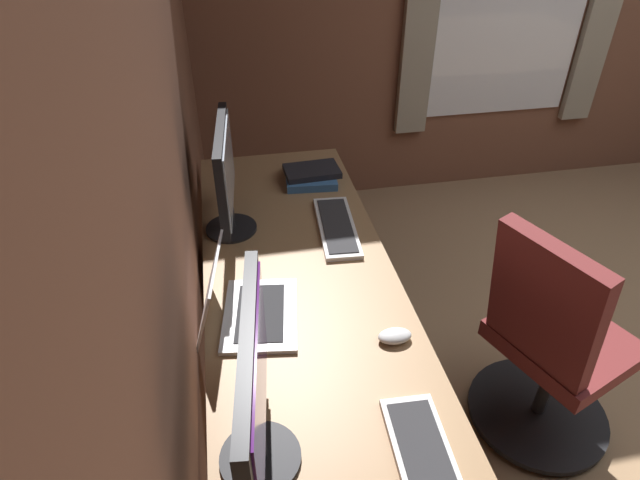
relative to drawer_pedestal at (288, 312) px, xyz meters
name	(u,v)px	position (x,y,z in m)	size (l,w,h in m)	color
wall_back	(145,179)	(-0.49, 0.38, 0.95)	(4.61, 0.10, 2.60)	brown
window_panel	(515,3)	(1.51, -1.63, 0.86)	(0.02, 0.96, 1.37)	white
curtain_near	(607,0)	(1.48, -2.23, 0.86)	(0.05, 0.20, 1.53)	#9E937F
curtain_far	(422,9)	(1.48, -1.03, 0.86)	(0.05, 0.20, 1.53)	#9E937F
desk	(306,309)	(-0.33, -0.03, 0.32)	(2.14, 0.67, 0.73)	#936D47
drawer_pedestal	(288,312)	(0.00, 0.00, 0.00)	(0.40, 0.51, 0.69)	#936D47
monitor_primary	(226,174)	(0.11, 0.19, 0.63)	(0.48, 0.20, 0.43)	black
monitor_secondary	(254,393)	(-0.90, 0.18, 0.63)	(0.55, 0.20, 0.43)	black
laptop_leftmost	(241,304)	(-0.40, 0.19, 0.44)	(0.37, 0.34, 0.23)	silver
keyboard_main	(429,470)	(-1.02, -0.21, 0.39)	(0.43, 0.16, 0.02)	silver
keyboard_spare	(337,227)	(0.03, -0.21, 0.39)	(0.43, 0.17, 0.02)	silver
mouse_main	(395,336)	(-0.59, -0.26, 0.40)	(0.06, 0.10, 0.03)	silver
book_stack_near	(311,175)	(0.44, -0.18, 0.41)	(0.24, 0.25, 0.06)	#38669E
office_chair	(550,350)	(-0.49, -0.90, 0.11)	(0.56, 0.61, 0.97)	maroon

